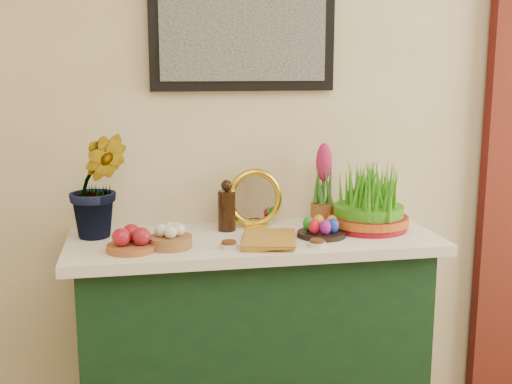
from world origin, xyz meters
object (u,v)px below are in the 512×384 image
sideboard (254,349)px  wheatgrass_sabzeh (369,201)px  hyacinth_green (98,168)px  book (242,238)px  mirror (255,199)px

sideboard → wheatgrass_sabzeh: size_ratio=4.08×
hyacinth_green → book: bearing=-23.1°
book → wheatgrass_sabzeh: size_ratio=0.81×
hyacinth_green → wheatgrass_sabzeh: (1.04, -0.07, -0.15)m
book → wheatgrass_sabzeh: bearing=25.2°
hyacinth_green → book: hyacinth_green is taller
mirror → wheatgrass_sabzeh: size_ratio=0.76×
sideboard → mirror: bearing=78.0°
wheatgrass_sabzeh → mirror: bearing=163.8°
sideboard → wheatgrass_sabzeh: (0.47, 0.02, 0.58)m
sideboard → hyacinth_green: 0.93m
hyacinth_green → mirror: 0.63m
sideboard → hyacinth_green: (-0.57, 0.09, 0.73)m
sideboard → wheatgrass_sabzeh: bearing=2.1°
hyacinth_green → wheatgrass_sabzeh: 1.05m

